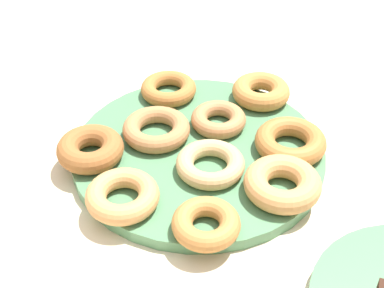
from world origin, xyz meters
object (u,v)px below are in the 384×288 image
Objects in this scene: donut_0 at (210,164)px; donut_9 at (290,142)px; donut_1 at (168,89)px; donut_3 at (218,119)px; donut_5 at (90,149)px; donut_8 at (261,91)px; donut_7 at (206,224)px; donut_6 at (282,184)px; donut_plate at (198,153)px; donut_2 at (122,196)px; donut_4 at (156,129)px.

donut_9 is at bearing -142.24° from donut_0.
donut_9 is (-0.19, 0.08, 0.00)m from donut_1.
donut_1 is at bearing -30.47° from donut_3.
donut_5 is 1.02× the size of donut_8.
donut_7 reaches higher than donut_3.
donut_0 is 1.14× the size of donut_3.
donut_6 reaches higher than donut_9.
donut_7 reaches higher than donut_1.
donut_0 is 1.00× the size of donut_5.
donut_8 reaches higher than donut_1.
donut_6 reaches higher than donut_0.
donut_5 is 0.19m from donut_7.
donut_9 reaches higher than donut_plate.
donut_plate is 3.59× the size of donut_6.
donut_9 reaches higher than donut_0.
donut_0 reaches higher than donut_plate.
donut_5 is at bearing -43.12° from donut_2.
donut_4 is (0.00, -0.13, -0.00)m from donut_2.
donut_1 is 0.88× the size of donut_9.
donut_2 is (0.08, 0.08, 0.00)m from donut_0.
donut_1 reaches higher than donut_plate.
donut_6 is at bearing 155.85° from donut_plate.
donut_0 is 0.09m from donut_3.
donut_3 is 0.99× the size of donut_7.
donut_2 reaches higher than donut_1.
donut_8 is at bearing -113.84° from donut_2.
donut_0 is 1.05× the size of donut_1.
donut_5 reaches higher than donut_3.
donut_6 reaches higher than donut_7.
donut_2 is 1.13× the size of donut_7.
donut_6 is at bearing 91.78° from donut_9.
donut_2 is at bearing 91.80° from donut_4.
donut_9 is (-0.18, -0.02, 0.00)m from donut_4.
donut_1 is 0.21m from donut_9.
donut_2 is at bearing 65.22° from donut_plate.
donut_4 is at bearing 46.96° from donut_8.
donut_2 is 0.19m from donut_3.
donut_2 is at bearing 66.16° from donut_8.
donut_1 is at bearing -85.19° from donut_2.
donut_4 is at bearing -135.20° from donut_5.
donut_7 is (-0.05, 0.14, 0.02)m from donut_plate.
donut_9 is at bearing 119.33° from donut_8.
donut_4 is 0.19m from donut_6.
donut_0 is 0.10m from donut_4.
donut_7 is (-0.02, 0.10, 0.00)m from donut_0.
donut_plate is 0.14m from donut_5.
donut_9 reaches higher than donut_2.
donut_plate is 3.85× the size of donut_0.
donut_2 is (-0.02, 0.23, 0.00)m from donut_1.
donut_0 is 0.99× the size of donut_2.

